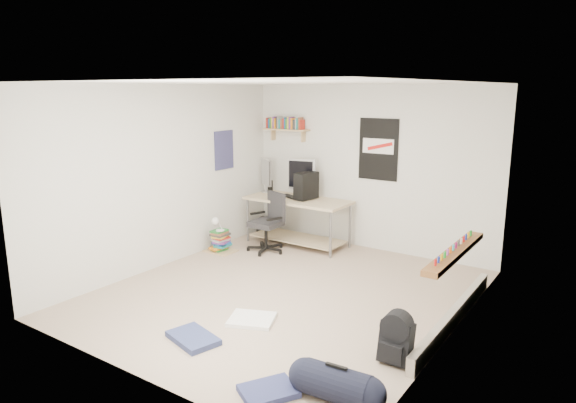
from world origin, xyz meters
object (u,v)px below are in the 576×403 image
Objects in this scene: office_chair at (266,220)px; duffel_bag at (336,384)px; book_stack at (220,242)px; desk at (298,222)px; backpack at (396,342)px.

office_chair is 1.62× the size of duffel_bag.
office_chair is at bearing 130.54° from duffel_bag.
office_chair is 1.94× the size of book_stack.
book_stack is at bearing -123.98° from office_chair.
desk is 3.73m from backpack.
office_chair reaches higher than backpack.
backpack is (2.72, -2.54, -0.16)m from desk.
backpack is (2.93, -1.98, -0.29)m from office_chair.
office_chair is 3.55m from backpack.
desk is 3.57× the size of book_stack.
book_stack is (-0.57, -0.41, -0.34)m from office_chair.
office_chair is 2.40× the size of backpack.
desk is at bearing 123.13° from duffel_bag.
duffel_bag is at bearing -103.09° from backpack.
desk is 4.40× the size of backpack.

